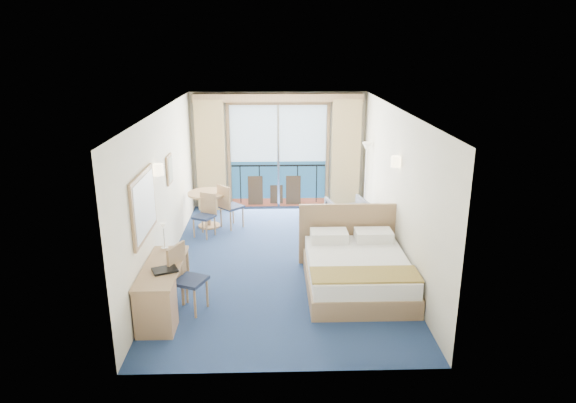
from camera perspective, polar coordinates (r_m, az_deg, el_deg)
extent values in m
plane|color=navy|center=(9.29, -0.78, -6.61)|extent=(6.50, 6.50, 0.00)
cube|color=white|center=(12.00, -1.08, 5.70)|extent=(4.00, 0.02, 2.70)
cube|color=white|center=(5.77, -0.26, -7.50)|extent=(4.00, 0.02, 2.70)
cube|color=white|center=(9.03, -13.68, 1.28)|extent=(0.02, 6.50, 2.70)
cube|color=white|center=(9.09, 11.96, 1.50)|extent=(0.02, 6.50, 2.70)
cube|color=white|center=(8.56, -0.86, 10.21)|extent=(4.00, 6.50, 0.02)
cube|color=navy|center=(12.14, -1.06, 2.01)|extent=(2.20, 0.02, 1.08)
cube|color=#C0E0FD|center=(11.88, -1.09, 7.59)|extent=(2.20, 0.02, 1.32)
cube|color=#A04931|center=(12.27, -1.05, -0.07)|extent=(2.20, 0.02, 0.20)
cube|color=black|center=(12.03, -1.07, 4.02)|extent=(2.20, 0.02, 0.04)
cube|color=tan|center=(11.78, -1.11, 10.95)|extent=(2.36, 0.03, 0.12)
cube|color=tan|center=(12.03, -6.58, 4.88)|extent=(0.06, 0.03, 2.40)
cube|color=tan|center=(12.05, 4.42, 4.97)|extent=(0.06, 0.03, 2.40)
cube|color=silver|center=(11.98, -1.08, 4.94)|extent=(0.05, 0.02, 2.40)
cube|color=#362718|center=(12.19, 0.59, 1.28)|extent=(0.35, 0.02, 0.70)
cube|color=#362718|center=(12.18, -3.64, 1.24)|extent=(0.35, 0.02, 0.70)
cube|color=#362718|center=(12.21, -1.29, 0.81)|extent=(0.30, 0.02, 0.45)
cube|color=black|center=(12.17, -5.30, 1.91)|extent=(0.02, 0.01, 0.90)
cube|color=black|center=(12.15, -3.18, 1.93)|extent=(0.03, 0.01, 0.90)
cube|color=black|center=(12.14, -1.06, 1.95)|extent=(0.03, 0.01, 0.90)
cube|color=black|center=(12.16, 1.06, 1.97)|extent=(0.03, 0.01, 0.90)
cube|color=black|center=(12.19, 3.18, 1.99)|extent=(0.02, 0.01, 0.90)
cube|color=tan|center=(11.91, -8.57, 5.05)|extent=(0.65, 0.22, 2.55)
cube|color=tan|center=(11.95, 6.42, 5.17)|extent=(0.65, 0.22, 2.55)
cube|color=tan|center=(11.65, -1.11, 11.47)|extent=(3.80, 0.25, 0.18)
cube|color=tan|center=(7.56, -15.76, -0.42)|extent=(0.04, 1.25, 0.95)
cube|color=silver|center=(7.56, -15.59, -0.41)|extent=(0.01, 1.12, 0.82)
cube|color=tan|center=(9.38, -13.04, 3.51)|extent=(0.03, 0.42, 0.52)
cube|color=#909C8E|center=(9.38, -12.92, 3.51)|extent=(0.01, 0.34, 0.44)
cylinder|color=beige|center=(8.32, -14.27, 3.45)|extent=(0.18, 0.18, 0.18)
cylinder|color=beige|center=(8.81, 11.95, 4.36)|extent=(0.18, 0.18, 0.18)
cube|color=tan|center=(8.30, 7.66, -8.71)|extent=(1.59, 1.99, 0.30)
cube|color=white|center=(8.18, 7.73, -6.99)|extent=(1.53, 1.93, 0.25)
cube|color=#AA8A42|center=(7.55, 8.56, -8.04)|extent=(1.57, 0.55, 0.03)
cube|color=white|center=(8.70, 4.58, -3.84)|extent=(0.62, 0.40, 0.18)
cube|color=white|center=(8.82, 9.48, -3.74)|extent=(0.62, 0.40, 0.18)
cube|color=tan|center=(9.09, 6.72, -3.57)|extent=(1.74, 0.06, 1.09)
cube|color=#A57757|center=(9.64, 9.86, -4.30)|extent=(0.40, 0.38, 0.52)
cube|color=white|center=(9.52, 9.95, -2.65)|extent=(0.20, 0.17, 0.07)
imported|color=#464C56|center=(10.65, 6.57, -1.52)|extent=(0.90, 0.92, 0.70)
cylinder|color=silver|center=(11.52, 8.42, -1.88)|extent=(0.24, 0.24, 0.03)
cylinder|color=silver|center=(11.29, 8.59, 1.95)|extent=(0.03, 0.03, 1.63)
cone|color=beige|center=(11.10, 8.78, 6.01)|extent=(0.22, 0.22, 0.20)
cube|color=tan|center=(7.57, -13.84, -7.13)|extent=(0.53, 1.54, 0.04)
cube|color=#A57757|center=(7.27, -14.48, -11.44)|extent=(0.50, 0.46, 0.68)
cylinder|color=tan|center=(7.94, -15.06, -8.90)|extent=(0.05, 0.05, 0.68)
cylinder|color=tan|center=(7.85, -11.67, -8.97)|extent=(0.05, 0.05, 0.68)
cylinder|color=tan|center=(8.41, -14.26, -7.31)|extent=(0.05, 0.05, 0.68)
cylinder|color=tan|center=(8.32, -11.07, -7.36)|extent=(0.05, 0.05, 0.68)
cube|color=#1E2947|center=(7.62, -10.85, -8.62)|extent=(0.56, 0.56, 0.05)
cube|color=tan|center=(7.61, -12.27, -6.55)|extent=(0.20, 0.41, 0.51)
cylinder|color=tan|center=(7.52, -10.30, -11.08)|extent=(0.04, 0.04, 0.46)
cylinder|color=tan|center=(7.78, -8.98, -9.99)|extent=(0.04, 0.04, 0.46)
cylinder|color=tan|center=(7.69, -12.54, -10.55)|extent=(0.04, 0.04, 0.46)
cylinder|color=tan|center=(7.94, -11.17, -9.51)|extent=(0.04, 0.04, 0.46)
cube|color=black|center=(7.39, -13.52, -7.41)|extent=(0.41, 0.36, 0.03)
cylinder|color=silver|center=(8.12, -13.54, -5.03)|extent=(0.11, 0.11, 0.02)
cylinder|color=silver|center=(8.06, -13.62, -3.89)|extent=(0.01, 0.01, 0.36)
cone|color=beige|center=(7.99, -13.71, -2.67)|extent=(0.10, 0.10, 0.09)
cylinder|color=tan|center=(10.87, -8.90, 0.90)|extent=(0.84, 0.84, 0.04)
cylinder|color=tan|center=(10.98, -8.81, -0.93)|extent=(0.08, 0.08, 0.73)
cylinder|color=tan|center=(11.10, -8.73, -2.65)|extent=(0.46, 0.46, 0.03)
cube|color=#1E2947|center=(10.84, -6.28, -0.58)|extent=(0.57, 0.57, 0.05)
cube|color=tan|center=(10.66, -7.14, 0.48)|extent=(0.30, 0.32, 0.48)
cylinder|color=tan|center=(10.89, -5.03, -1.77)|extent=(0.03, 0.03, 0.44)
cylinder|color=tan|center=(11.14, -6.11, -1.37)|extent=(0.03, 0.03, 0.44)
cylinder|color=tan|center=(10.70, -6.38, -2.17)|extent=(0.03, 0.03, 0.44)
cylinder|color=tan|center=(10.95, -7.45, -1.75)|extent=(0.03, 0.03, 0.44)
cube|color=#1E2947|center=(10.42, -9.33, -1.69)|extent=(0.50, 0.50, 0.04)
cube|color=tan|center=(10.49, -8.84, -0.21)|extent=(0.35, 0.20, 0.44)
cylinder|color=tan|center=(10.46, -10.42, -2.93)|extent=(0.03, 0.03, 0.40)
cylinder|color=tan|center=(10.29, -9.05, -3.19)|extent=(0.03, 0.03, 0.40)
cylinder|color=tan|center=(10.69, -9.48, -2.43)|extent=(0.03, 0.03, 0.40)
cylinder|color=tan|center=(10.53, -8.13, -2.68)|extent=(0.03, 0.03, 0.40)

